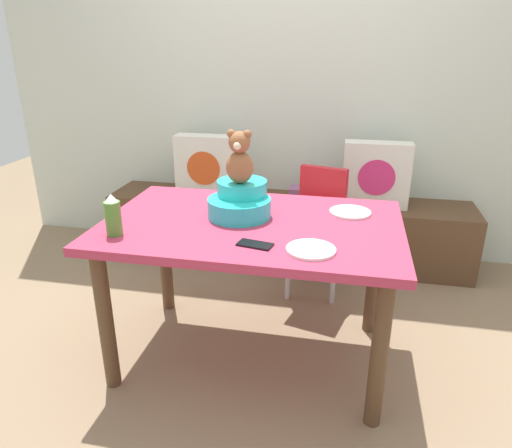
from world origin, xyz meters
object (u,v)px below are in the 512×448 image
(dining_table, at_px, (252,242))
(dinner_plate_near, at_px, (311,250))
(teddy_bear, at_px, (240,158))
(cell_phone, at_px, (255,244))
(book_stack, at_px, (304,194))
(pillow_floral_left, at_px, (206,166))
(pillow_floral_right, at_px, (376,175))
(ketchup_bottle, at_px, (113,216))
(coffee_mug, at_px, (225,189))
(infant_seat_teal, at_px, (240,201))
(highchair, at_px, (316,214))
(dinner_plate_far, at_px, (350,212))

(dining_table, relative_size, dinner_plate_near, 6.88)
(teddy_bear, bearing_deg, cell_phone, -67.04)
(teddy_bear, bearing_deg, book_stack, 80.21)
(pillow_floral_left, height_order, pillow_floral_right, same)
(ketchup_bottle, distance_m, coffee_mug, 0.67)
(teddy_bear, xyz_separation_m, cell_phone, (0.14, -0.33, -0.27))
(ketchup_bottle, height_order, dinner_plate_near, ketchup_bottle)
(pillow_floral_left, distance_m, infant_seat_teal, 1.22)
(pillow_floral_left, height_order, dining_table, pillow_floral_left)
(teddy_bear, distance_m, coffee_mug, 0.36)
(highchair, relative_size, dinner_plate_far, 3.95)
(ketchup_bottle, relative_size, cell_phone, 1.28)
(cell_phone, bearing_deg, ketchup_bottle, 102.09)
(highchair, height_order, coffee_mug, coffee_mug)
(ketchup_bottle, distance_m, cell_phone, 0.62)
(dinner_plate_far, bearing_deg, cell_phone, -128.93)
(dining_table, bearing_deg, coffee_mug, 124.01)
(highchair, relative_size, teddy_bear, 3.16)
(pillow_floral_left, height_order, highchair, pillow_floral_left)
(book_stack, height_order, teddy_bear, teddy_bear)
(dining_table, distance_m, infant_seat_teal, 0.20)
(pillow_floral_left, distance_m, teddy_bear, 1.26)
(highchair, xyz_separation_m, cell_phone, (-0.17, -1.01, 0.22))
(infant_seat_teal, xyz_separation_m, dinner_plate_near, (0.37, -0.34, -0.07))
(book_stack, bearing_deg, infant_seat_teal, -99.79)
(pillow_floral_left, xyz_separation_m, pillow_floral_right, (1.19, 0.00, 0.00))
(dining_table, height_order, highchair, highchair)
(dinner_plate_far, bearing_deg, ketchup_bottle, -154.44)
(coffee_mug, bearing_deg, dining_table, -55.99)
(pillow_floral_right, distance_m, ketchup_bottle, 1.85)
(dinner_plate_far, distance_m, cell_phone, 0.60)
(dinner_plate_far, bearing_deg, dining_table, -155.15)
(book_stack, distance_m, dinner_plate_near, 1.49)
(pillow_floral_right, height_order, infant_seat_teal, same)
(dining_table, relative_size, ketchup_bottle, 7.44)
(infant_seat_teal, bearing_deg, pillow_floral_left, 115.13)
(book_stack, xyz_separation_m, dining_table, (-0.12, -1.19, 0.13))
(dinner_plate_far, bearing_deg, dinner_plate_near, -107.16)
(dining_table, bearing_deg, infant_seat_teal, 133.31)
(dinner_plate_near, bearing_deg, coffee_mug, 131.33)
(cell_phone, bearing_deg, pillow_floral_right, -9.38)
(infant_seat_teal, height_order, coffee_mug, infant_seat_teal)
(dinner_plate_near, bearing_deg, ketchup_bottle, -179.90)
(highchair, xyz_separation_m, dinner_plate_far, (0.20, -0.55, 0.22))
(coffee_mug, xyz_separation_m, cell_phone, (0.28, -0.57, -0.04))
(ketchup_bottle, bearing_deg, highchair, 52.37)
(dining_table, distance_m, coffee_mug, 0.41)
(highchair, xyz_separation_m, infant_seat_teal, (-0.31, -0.68, 0.29))
(pillow_floral_left, distance_m, cell_phone, 1.57)
(book_stack, relative_size, coffee_mug, 1.67)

